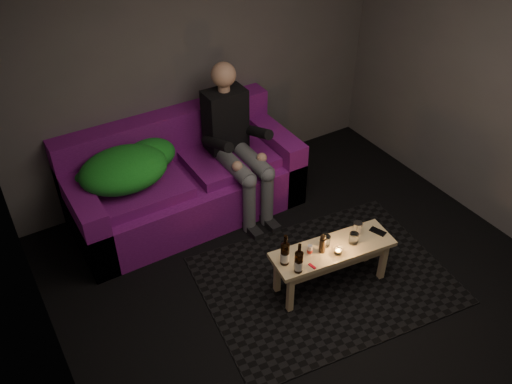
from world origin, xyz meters
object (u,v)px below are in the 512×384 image
Objects in this scene: person at (235,140)px; beer_bottle_b at (299,261)px; steel_cup at (357,228)px; beer_bottle_a at (285,253)px; coffee_table at (332,254)px; sofa at (183,182)px.

person reaches higher than beer_bottle_b.
person is 1.44m from steel_cup.
coffee_table is at bearing -7.76° from beer_bottle_a.
beer_bottle_a is at bearing -103.36° from person.
person is at bearing 106.56° from steel_cup.
sofa is at bearing 111.29° from coffee_table.
beer_bottle_b reaches higher than steel_cup.
beer_bottle_a is at bearing -83.36° from sofa.
person is at bearing 94.91° from coffee_table.
steel_cup is (0.68, 0.11, -0.05)m from beer_bottle_b.
beer_bottle_a reaches higher than coffee_table.
steel_cup is at bearing -73.44° from person.
steel_cup is at bearing -1.27° from beer_bottle_a.
beer_bottle_b is (0.04, -0.13, -0.00)m from beer_bottle_a.
beer_bottle_b is (0.22, -1.64, 0.19)m from sofa.
coffee_table is (0.61, -1.58, 0.01)m from sofa.
person reaches higher than beer_bottle_a.
steel_cup reaches higher than coffee_table.
beer_bottle_a is 0.72m from steel_cup.
coffee_table is 0.44m from beer_bottle_b.
sofa reaches higher than beer_bottle_a.
sofa is 20.58× the size of steel_cup.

